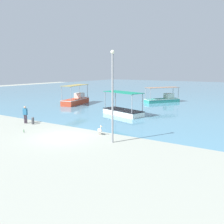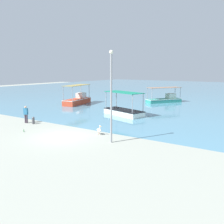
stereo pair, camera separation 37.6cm
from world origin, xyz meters
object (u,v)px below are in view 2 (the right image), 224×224
fishing_boat_far_left (78,100)px  fishing_boat_center (165,99)px  fisherman_standing (26,114)px  glass_bottle (24,131)px  lamp_post (111,92)px  fishing_boat_near_right (124,111)px  mooring_bollard (33,120)px  pelican (99,130)px

fishing_boat_far_left → fishing_boat_center: bearing=42.1°
fisherman_standing → glass_bottle: 3.80m
fishing_boat_center → lamp_post: bearing=-77.3°
fishing_boat_near_right → lamp_post: lamp_post is taller
fishing_boat_center → fishing_boat_near_right: bearing=-88.8°
fishing_boat_far_left → fishing_boat_near_right: 11.16m
fishing_boat_center → fishing_boat_near_right: size_ratio=1.04×
fishing_boat_center → fisherman_standing: fishing_boat_center is taller
lamp_post → mooring_bollard: 10.29m
lamp_post → fishing_boat_near_right: bearing=116.5°
fishing_boat_center → fishing_boat_near_right: (0.28, -13.07, -0.04)m
fishing_boat_near_right → fisherman_standing: size_ratio=3.22×
fishing_boat_far_left → pelican: fishing_boat_far_left is taller
lamp_post → pelican: bearing=148.2°
fishing_boat_far_left → glass_bottle: 17.04m
fishing_boat_center → mooring_bollard: fishing_boat_center is taller
fishing_boat_far_left → mooring_bollard: size_ratio=8.30×
lamp_post → fishing_boat_center: bearing=102.7°
fishing_boat_near_right → pelican: 8.98m
glass_bottle → pelican: bearing=26.7°
pelican → mooring_bollard: pelican is taller
pelican → lamp_post: size_ratio=0.12×
fishing_boat_near_right → glass_bottle: (-2.92, -11.42, -0.40)m
fishing_boat_near_right → lamp_post: size_ratio=0.83×
fishing_boat_near_right → lamp_post: (4.88, -9.79, 3.13)m
fishing_boat_center → mooring_bollard: (-4.56, -21.96, -0.18)m
fishing_boat_center → pelican: bearing=-81.8°
mooring_bollard → fisherman_standing: 1.06m
fishing_boat_center → fisherman_standing: size_ratio=3.35×
fishing_boat_center → glass_bottle: 24.63m
fishing_boat_center → mooring_bollard: size_ratio=8.06×
mooring_bollard → pelican: bearing=2.7°
pelican → glass_bottle: size_ratio=2.96×
fishing_boat_center → pelican: size_ratio=7.07×
fishing_boat_far_left → lamp_post: size_ratio=0.89×
fishing_boat_far_left → mooring_bollard: 13.93m
pelican → mooring_bollard: bearing=-177.3°
glass_bottle → fishing_boat_near_right: bearing=75.6°
fishing_boat_far_left → glass_bottle: (7.54, -15.27, -0.55)m
fishing_boat_far_left → fisherman_standing: size_ratio=3.45×
fishing_boat_far_left → glass_bottle: bearing=-63.7°
fishing_boat_near_right → mooring_bollard: bearing=-118.6°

